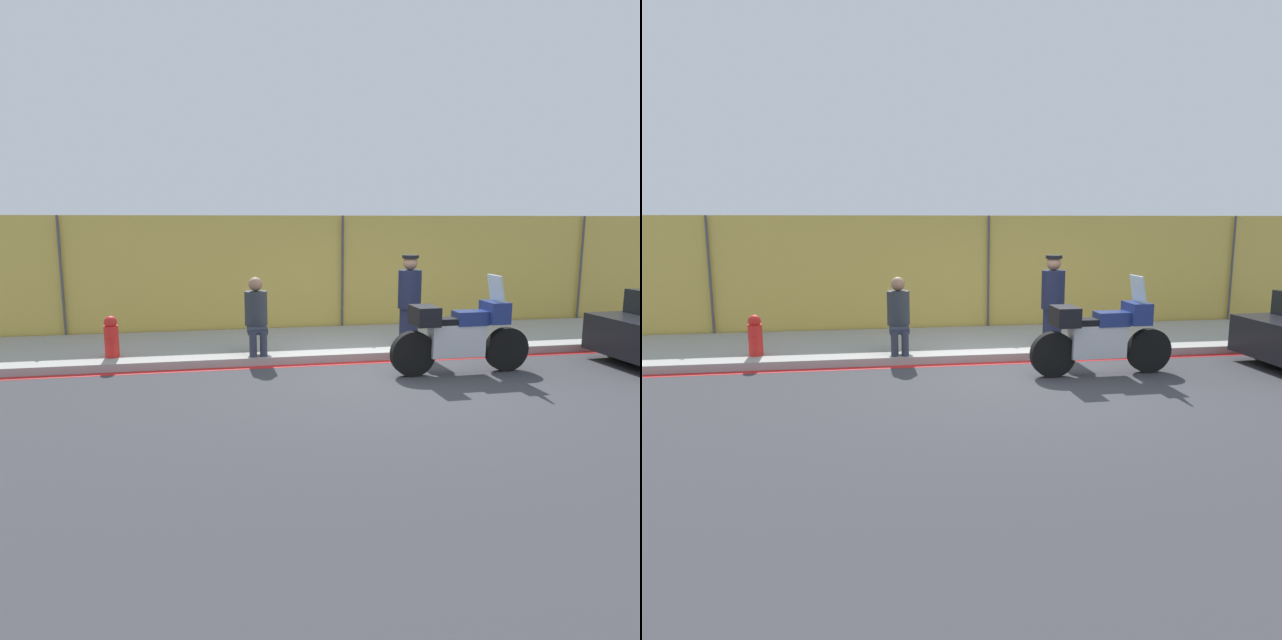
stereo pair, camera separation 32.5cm
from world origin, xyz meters
The scene contains 8 objects.
ground_plane centered at (0.00, 0.00, 0.00)m, with size 120.00×120.00×0.00m, color #38383D.
sidewalk centered at (0.00, 2.28, 0.07)m, with size 42.22×2.67×0.14m.
curb_paint_stripe centered at (0.00, 0.86, 0.00)m, with size 42.22×0.18×0.01m.
storefront_fence centered at (0.00, 3.71, 1.25)m, with size 40.11×0.17×2.51m.
motorcycle centered at (1.07, -0.08, 0.64)m, with size 2.31×0.53×1.56m.
officer_standing centered at (0.77, 1.46, 0.98)m, with size 0.42×0.42×1.66m.
person_seated_on_curb centered at (-2.01, 1.41, 0.86)m, with size 0.39×0.68×1.31m.
fire_hydrant centered at (-4.44, 1.48, 0.48)m, with size 0.23×0.29×0.70m.
Camera 1 is at (-2.68, -8.35, 2.40)m, focal length 32.00 mm.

